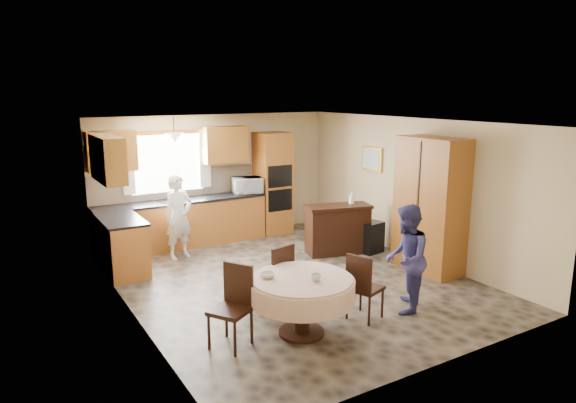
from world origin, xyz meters
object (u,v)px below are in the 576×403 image
at_px(person_sink, 179,217).
at_px(person_dining, 406,259).
at_px(chair_left, 234,301).
at_px(chair_back, 278,275).
at_px(dining_table, 302,290).
at_px(cupboard, 430,205).
at_px(sideboard, 338,231).
at_px(chair_right, 362,284).
at_px(oven_tower, 273,183).

height_order(person_sink, person_dining, person_sink).
relative_size(chair_left, chair_back, 1.02).
xyz_separation_m(dining_table, person_dining, (1.59, -0.13, 0.17)).
height_order(cupboard, person_dining, cupboard).
relative_size(chair_left, person_dining, 0.65).
bearing_deg(cupboard, person_dining, -145.66).
distance_m(sideboard, dining_table, 3.35).
xyz_separation_m(person_sink, person_dining, (1.87, -3.77, -0.01)).
bearing_deg(person_sink, dining_table, -101.28).
relative_size(chair_back, chair_right, 1.05).
bearing_deg(sideboard, chair_left, -130.35).
bearing_deg(chair_back, cupboard, 170.35).
relative_size(oven_tower, dining_table, 1.63).
bearing_deg(dining_table, chair_left, 165.94).
bearing_deg(chair_right, chair_back, 25.88).
bearing_deg(sideboard, chair_back, -128.65).
distance_m(oven_tower, chair_back, 4.08).
bearing_deg(cupboard, oven_tower, 107.47).
xyz_separation_m(cupboard, chair_left, (-3.90, -0.69, -0.58)).
xyz_separation_m(sideboard, person_sink, (-2.60, 1.24, 0.33)).
xyz_separation_m(chair_left, person_sink, (0.54, 3.44, 0.22)).
xyz_separation_m(dining_table, chair_right, (0.89, -0.07, -0.07)).
height_order(oven_tower, person_sink, oven_tower).
height_order(cupboard, chair_back, cupboard).
bearing_deg(chair_left, oven_tower, 113.84).
distance_m(sideboard, cupboard, 1.83).
height_order(oven_tower, chair_right, oven_tower).
height_order(sideboard, person_sink, person_sink).
bearing_deg(person_dining, oven_tower, -137.28).
xyz_separation_m(chair_left, chair_back, (0.90, 0.53, -0.01)).
relative_size(sideboard, person_sink, 0.79).
distance_m(chair_back, person_sink, 2.94).
bearing_deg(chair_back, person_dining, 137.47).
xyz_separation_m(chair_back, person_dining, (1.50, -0.86, 0.22)).
relative_size(person_sink, person_dining, 1.02).
bearing_deg(chair_back, dining_table, 70.90).
bearing_deg(oven_tower, chair_back, -118.44).
distance_m(chair_left, chair_right, 1.73).
height_order(chair_back, person_sink, person_sink).
relative_size(chair_right, person_dining, 0.61).
height_order(oven_tower, chair_left, oven_tower).
xyz_separation_m(dining_table, person_sink, (-0.28, 3.65, 0.18)).
relative_size(sideboard, chair_right, 1.32).
distance_m(person_sink, person_dining, 4.21).
bearing_deg(dining_table, oven_tower, 64.91).
bearing_deg(person_sink, chair_back, -98.55).
xyz_separation_m(sideboard, person_dining, (-0.74, -2.53, 0.32)).
bearing_deg(person_sink, chair_left, -114.57).
bearing_deg(person_dining, cupboard, 172.53).
bearing_deg(oven_tower, chair_right, -104.35).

